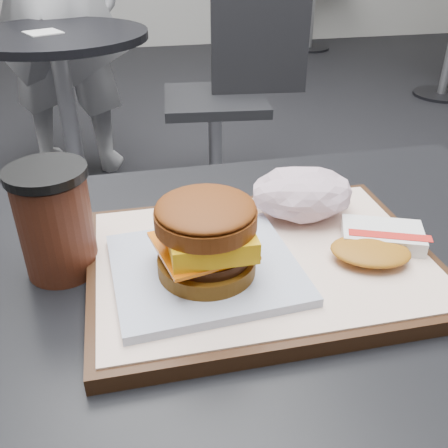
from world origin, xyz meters
The scene contains 9 objects.
customer_table centered at (0.00, 0.00, 0.58)m, with size 0.80×0.60×0.77m.
serving_tray centered at (-0.01, 0.01, 0.78)m, with size 0.38×0.28×0.02m.
breakfast_sandwich centered at (-0.08, -0.02, 0.83)m, with size 0.20×0.18×0.09m.
hash_brown centered at (0.12, -0.01, 0.80)m, with size 0.13×0.12×0.02m.
crumpled_wrapper centered at (0.07, 0.09, 0.82)m, with size 0.13×0.10×0.06m, color silver, non-canonical shape.
coffee_cup centered at (-0.23, 0.06, 0.83)m, with size 0.08×0.08×0.12m.
neighbor_table centered at (-0.35, 1.65, 0.55)m, with size 0.70×0.70×0.75m.
napkin centered at (-0.39, 1.63, 0.75)m, with size 0.12×0.12×0.00m, color silver.
neighbor_chair centered at (0.32, 1.60, 0.51)m, with size 0.62×0.46×0.88m.
Camera 1 is at (-0.15, -0.43, 1.11)m, focal length 40.00 mm.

